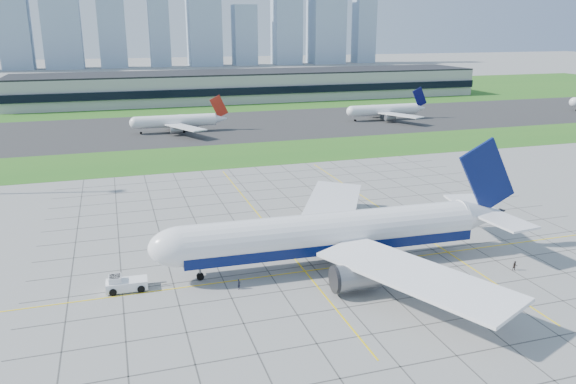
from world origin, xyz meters
name	(u,v)px	position (x,y,z in m)	size (l,w,h in m)	color
ground	(354,260)	(0.00, 0.00, 0.00)	(1400.00, 1400.00, 0.00)	gray
grass_median	(241,155)	(0.00, 90.00, 0.02)	(700.00, 35.00, 0.04)	#26621C
asphalt_taxiway	(212,127)	(0.00, 145.00, 0.03)	(700.00, 75.00, 0.04)	#383838
grass_far	(179,97)	(0.00, 255.00, 0.02)	(700.00, 145.00, 0.04)	#26621C
apron_markings	(333,238)	(0.43, 11.09, 0.02)	(120.00, 130.00, 0.03)	#474744
terminal	(254,85)	(40.00, 229.87, 7.89)	(260.00, 43.00, 15.80)	#B7B7B2
city_skyline	(134,6)	(-8.71, 520.00, 59.09)	(523.00, 32.40, 160.00)	#91A7BE
airliner	(334,234)	(-4.32, -0.72, 5.77)	(67.04, 67.88, 21.10)	white
pushback_tug	(125,284)	(-39.53, -0.20, 1.15)	(9.37, 3.46, 2.60)	white
crew_near	(239,284)	(-22.21, -5.20, 0.86)	(0.63, 0.41, 1.71)	black
crew_far	(515,266)	(24.38, -12.50, 0.85)	(0.82, 0.64, 1.69)	black
distant_jet_1	(178,121)	(-14.71, 136.97, 4.48)	(36.28, 42.66, 14.08)	white
distant_jet_2	(385,110)	(77.17, 139.83, 4.48)	(36.78, 42.66, 14.08)	white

